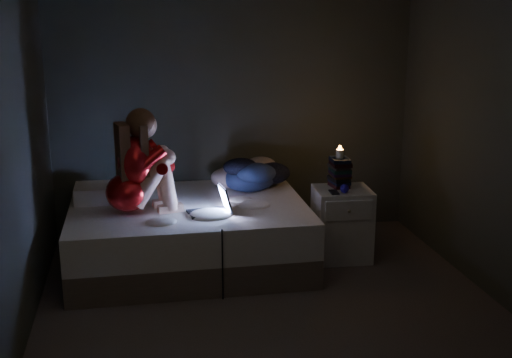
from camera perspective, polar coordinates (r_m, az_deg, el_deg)
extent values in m
cube|color=#413633|center=(5.17, 1.50, -11.61)|extent=(3.60, 3.80, 0.02)
cube|color=#36392C|center=(6.58, -1.88, 6.22)|extent=(3.60, 0.02, 2.60)
cube|color=#36392C|center=(2.96, 9.39, -5.12)|extent=(3.60, 0.02, 2.60)
cube|color=#36392C|center=(4.70, -20.50, 1.69)|extent=(0.02, 3.80, 2.60)
cube|color=#36392C|center=(5.40, 20.78, 3.29)|extent=(0.02, 3.80, 2.60)
cube|color=white|center=(6.11, -13.16, -1.15)|extent=(0.50, 0.35, 0.14)
cube|color=silver|center=(6.12, 7.47, -3.89)|extent=(0.53, 0.47, 0.67)
cylinder|color=beige|center=(6.01, 7.29, 2.14)|extent=(0.07, 0.07, 0.08)
cube|color=black|center=(5.89, 6.87, -1.16)|extent=(0.07, 0.14, 0.01)
sphere|color=#1C0F8B|center=(5.90, 7.78, -0.83)|extent=(0.08, 0.08, 0.08)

